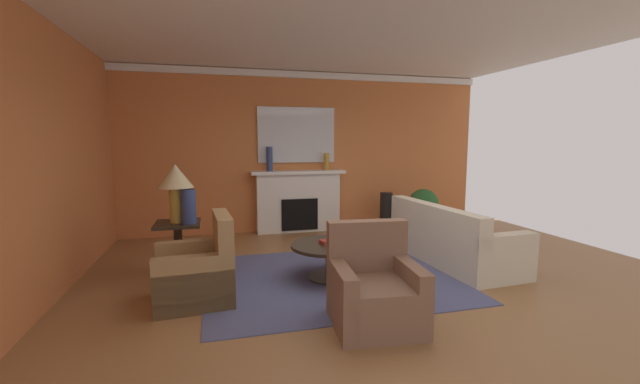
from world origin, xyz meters
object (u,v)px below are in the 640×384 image
Objects in this scene: mantel_mirror at (297,135)px; coffee_table at (330,253)px; vase_tall_corner at (386,211)px; table_lamp at (176,182)px; vase_on_side_table at (188,207)px; armchair_facing_fireplace at (374,293)px; fireplace at (298,203)px; vase_mantel_right at (327,162)px; potted_plant at (423,207)px; side_table at (179,245)px; vase_mantel_left at (269,159)px; sofa at (451,242)px; armchair_near_window at (198,273)px.

coffee_table is (-0.16, -2.86, -1.52)m from mantel_mirror.
vase_tall_corner is (1.70, -0.42, -1.49)m from mantel_mirror.
vase_on_side_table is at bearing -38.66° from table_lamp.
table_lamp reaches higher than armchair_facing_fireplace.
coffee_table is at bearing -93.35° from fireplace.
vase_mantel_right reaches higher than vase_tall_corner.
potted_plant is (2.30, -0.67, -0.07)m from fireplace.
vase_on_side_table is at bearing -130.17° from fireplace.
potted_plant reaches higher than side_table.
vase_mantel_left is 0.55× the size of potted_plant.
side_table is at bearing 0.00° from table_lamp.
mantel_mirror is 3.51m from sofa.
mantel_mirror is 3.24m from coffee_table.
sofa is (1.72, -2.51, -0.26)m from fireplace.
mantel_mirror is at bearing 90.00° from fireplace.
vase_on_side_table is (-1.76, 1.84, 0.61)m from armchair_facing_fireplace.
vase_mantel_left reaches higher than fireplace.
fireplace is 2.40× the size of table_lamp.
mantel_mirror is 4.51× the size of vase_mantel_right.
coffee_table is 2.16m from table_lamp.
fireplace is at bearing 170.01° from vase_tall_corner.
mantel_mirror is 3.14m from vase_on_side_table.
vase_tall_corner is at bearing -13.88° from mantel_mirror.
armchair_near_window reaches higher than side_table.
table_lamp is at bearing 173.77° from sofa.
fireplace is at bearing 163.67° from potted_plant.
vase_tall_corner is (1.15, -0.25, -0.98)m from vase_mantel_right.
armchair_facing_fireplace is 1.33m from coffee_table.
table_lamp reaches higher than vase_on_side_table.
sofa is (1.72, -2.63, -1.56)m from mantel_mirror.
vase_mantel_left is at bearing 180.00° from vase_mantel_right.
vase_tall_corner is at bearing 25.82° from table_lamp.
sofa is at bearing -64.58° from vase_mantel_right.
vase_on_side_table is at bearing 175.41° from sofa.
mantel_mirror is at bearing 51.32° from vase_on_side_table.
table_lamp is at bearing -154.18° from vase_tall_corner.
fireplace is 3.96× the size of vase_mantel_left.
sofa is at bearing -55.59° from fireplace.
table_lamp is at bearing -125.71° from vase_mantel_left.
potted_plant is (2.41, 3.39, 0.19)m from armchair_facing_fireplace.
coffee_table is 1.97m from side_table.
vase_tall_corner is (1.70, -0.30, -0.19)m from fireplace.
vase_mantel_right reaches higher than table_lamp.
potted_plant is at bearing 40.00° from coffee_table.
vase_on_side_table is (-1.88, -2.22, 0.36)m from fireplace.
coffee_table is 2.29× the size of vase_on_side_table.
fireplace reaches higher than armchair_near_window.
mantel_mirror reaches higher than vase_on_side_table.
vase_tall_corner is (2.25, -0.25, -1.04)m from vase_mantel_left.
fireplace reaches higher than sofa.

